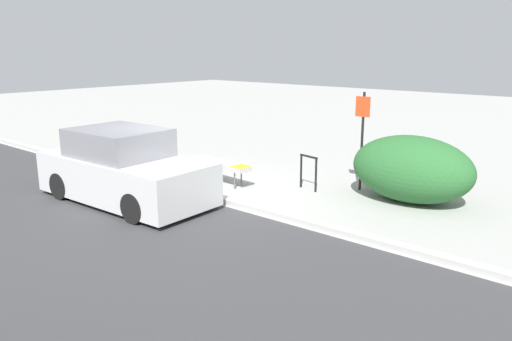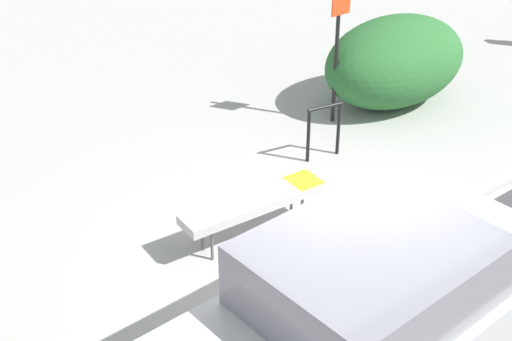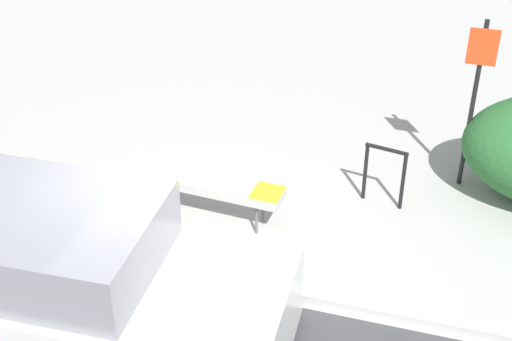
{
  "view_description": "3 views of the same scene",
  "coord_description": "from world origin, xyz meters",
  "px_view_note": "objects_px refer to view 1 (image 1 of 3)",
  "views": [
    {
      "loc": [
        8.14,
        -7.37,
        3.27
      ],
      "look_at": [
        1.05,
        0.89,
        0.59
      ],
      "focal_mm": 35.0,
      "sensor_mm": 36.0,
      "label": 1
    },
    {
      "loc": [
        -4.65,
        -4.41,
        5.03
      ],
      "look_at": [
        -0.08,
        1.42,
        0.7
      ],
      "focal_mm": 50.0,
      "sensor_mm": 36.0,
      "label": 2
    },
    {
      "loc": [
        2.32,
        -5.71,
        5.21
      ],
      "look_at": [
        0.38,
        0.69,
        1.08
      ],
      "focal_mm": 50.0,
      "sensor_mm": 36.0,
      "label": 3
    }
  ],
  "objects_px": {
    "sign_post": "(362,132)",
    "fire_hydrant": "(118,153)",
    "parked_car_near": "(124,170)",
    "bike_rack": "(308,169)",
    "bench": "(220,164)"
  },
  "relations": [
    {
      "from": "parked_car_near",
      "to": "bike_rack",
      "type": "bearing_deg",
      "value": 50.56
    },
    {
      "from": "fire_hydrant",
      "to": "parked_car_near",
      "type": "relative_size",
      "value": 0.18
    },
    {
      "from": "bike_rack",
      "to": "fire_hydrant",
      "type": "height_order",
      "value": "bike_rack"
    },
    {
      "from": "bench",
      "to": "bike_rack",
      "type": "xyz_separation_m",
      "value": [
        1.98,
        0.94,
        0.02
      ]
    },
    {
      "from": "bench",
      "to": "bike_rack",
      "type": "bearing_deg",
      "value": 29.34
    },
    {
      "from": "sign_post",
      "to": "parked_car_near",
      "type": "bearing_deg",
      "value": -130.0
    },
    {
      "from": "fire_hydrant",
      "to": "parked_car_near",
      "type": "distance_m",
      "value": 3.34
    },
    {
      "from": "bike_rack",
      "to": "sign_post",
      "type": "height_order",
      "value": "sign_post"
    },
    {
      "from": "sign_post",
      "to": "fire_hydrant",
      "type": "bearing_deg",
      "value": -159.43
    },
    {
      "from": "bike_rack",
      "to": "fire_hydrant",
      "type": "bearing_deg",
      "value": -163.45
    },
    {
      "from": "fire_hydrant",
      "to": "parked_car_near",
      "type": "bearing_deg",
      "value": -31.96
    },
    {
      "from": "sign_post",
      "to": "parked_car_near",
      "type": "distance_m",
      "value": 5.43
    },
    {
      "from": "bench",
      "to": "sign_post",
      "type": "distance_m",
      "value": 3.5
    },
    {
      "from": "bike_rack",
      "to": "fire_hydrant",
      "type": "distance_m",
      "value": 5.58
    },
    {
      "from": "sign_post",
      "to": "fire_hydrant",
      "type": "height_order",
      "value": "sign_post"
    }
  ]
}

